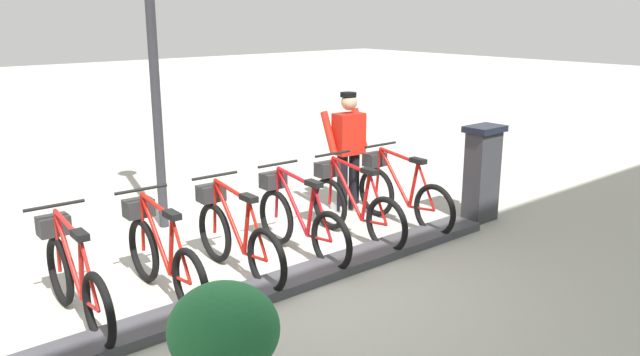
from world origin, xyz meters
name	(u,v)px	position (x,y,z in m)	size (l,w,h in m)	color
ground_plane	(287,287)	(0.00, 0.00, 0.00)	(60.00, 60.00, 0.00)	#B9B7A8
dock_rail_base	(286,282)	(0.00, 0.00, 0.05)	(0.44, 5.87, 0.10)	#47474C
payment_kiosk	(482,172)	(0.05, -3.28, 0.67)	(0.36, 0.52, 1.28)	#38383D
bike_docked_0	(400,193)	(0.62, -2.34, 0.43)	(1.72, 0.54, 1.02)	black
bike_docked_1	(353,205)	(0.62, -1.49, 0.43)	(1.72, 0.54, 1.02)	black
bike_docked_2	(298,219)	(0.62, -0.65, 0.43)	(1.72, 0.54, 1.02)	black
bike_docked_3	(235,235)	(0.62, 0.20, 0.43)	(1.72, 0.54, 1.02)	black
bike_docked_4	(162,255)	(0.62, 1.04, 0.43)	(1.72, 0.54, 1.02)	black
bike_docked_5	(74,277)	(0.62, 1.89, 0.43)	(1.72, 0.54, 1.02)	black
worker_near_rack	(348,147)	(1.49, -2.21, 0.91)	(0.51, 0.65, 1.66)	white
lamp_post	(150,4)	(2.53, 0.07, 2.80)	(0.32, 0.32, 4.33)	#2D2D33
planter_bush	(224,344)	(-1.42, 1.60, 0.54)	(0.76, 0.76, 0.97)	#59544C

